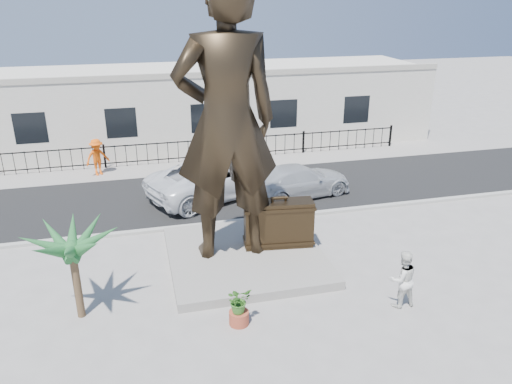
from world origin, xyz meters
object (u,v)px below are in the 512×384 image
statue (226,122)px  tourist (402,279)px  suitcase (279,223)px  car_white (216,178)px

statue → tourist: size_ratio=5.11×
suitcase → car_white: 5.94m
tourist → suitcase: bearing=-58.9°
tourist → car_white: (-3.83, 9.78, -0.01)m
statue → suitcase: statue is taller
tourist → car_white: size_ratio=0.29×
tourist → statue: bearing=-44.3°
suitcase → car_white: size_ratio=0.38×
suitcase → car_white: bearing=109.0°
car_white → statue: bearing=151.2°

